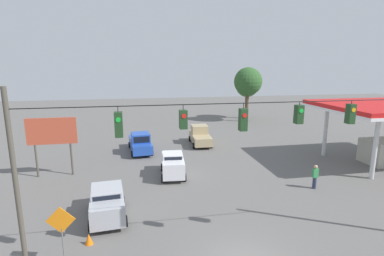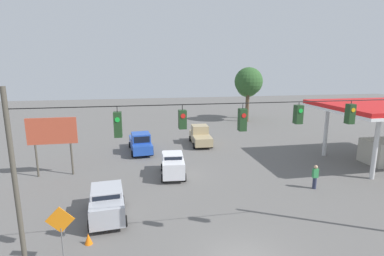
{
  "view_description": "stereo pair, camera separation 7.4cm",
  "coord_description": "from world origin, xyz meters",
  "px_view_note": "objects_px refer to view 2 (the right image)",
  "views": [
    {
      "loc": [
        4.64,
        11.36,
        9.01
      ],
      "look_at": [
        0.38,
        -10.94,
        4.16
      ],
      "focal_mm": 28.0,
      "sensor_mm": 36.0,
      "label": 1
    },
    {
      "loc": [
        4.56,
        11.37,
        9.01
      ],
      "look_at": [
        0.38,
        -10.94,
        4.16
      ],
      "focal_mm": 28.0,
      "sensor_mm": 36.0,
      "label": 2
    }
  ],
  "objects_px": {
    "sedan_silver_parked_shoulder": "(107,202)",
    "pickup_truck_blue_withflow_far": "(141,143)",
    "sedan_white_withflow_mid": "(173,164)",
    "tree_horizon_right": "(248,86)",
    "tree_horizon_left": "(249,82)",
    "roadside_billboard": "(52,135)",
    "pickup_truck_tan_oncoming_deep": "(200,136)",
    "traffic_cone_nearest": "(88,239)",
    "traffic_cone_third": "(97,203)",
    "overhead_signal_span": "(241,148)",
    "traffic_cone_second": "(92,219)",
    "pedestrian": "(315,177)",
    "work_zone_sign": "(60,224)"
  },
  "relations": [
    {
      "from": "pedestrian",
      "to": "tree_horizon_left",
      "type": "relative_size",
      "value": 0.21
    },
    {
      "from": "sedan_silver_parked_shoulder",
      "to": "traffic_cone_second",
      "type": "relative_size",
      "value": 7.58
    },
    {
      "from": "pickup_truck_tan_oncoming_deep",
      "to": "overhead_signal_span",
      "type": "bearing_deg",
      "value": 82.81
    },
    {
      "from": "tree_horizon_left",
      "to": "pickup_truck_tan_oncoming_deep",
      "type": "bearing_deg",
      "value": 49.73
    },
    {
      "from": "roadside_billboard",
      "to": "tree_horizon_left",
      "type": "distance_m",
      "value": 31.3
    },
    {
      "from": "sedan_silver_parked_shoulder",
      "to": "pickup_truck_blue_withflow_far",
      "type": "distance_m",
      "value": 13.7
    },
    {
      "from": "tree_horizon_right",
      "to": "tree_horizon_left",
      "type": "bearing_deg",
      "value": 71.19
    },
    {
      "from": "pickup_truck_tan_oncoming_deep",
      "to": "traffic_cone_third",
      "type": "height_order",
      "value": "pickup_truck_tan_oncoming_deep"
    },
    {
      "from": "tree_horizon_left",
      "to": "pedestrian",
      "type": "bearing_deg",
      "value": 79.79
    },
    {
      "from": "pickup_truck_blue_withflow_far",
      "to": "tree_horizon_left",
      "type": "height_order",
      "value": "tree_horizon_left"
    },
    {
      "from": "overhead_signal_span",
      "to": "traffic_cone_second",
      "type": "bearing_deg",
      "value": -29.82
    },
    {
      "from": "traffic_cone_second",
      "to": "work_zone_sign",
      "type": "height_order",
      "value": "work_zone_sign"
    },
    {
      "from": "overhead_signal_span",
      "to": "pickup_truck_blue_withflow_far",
      "type": "bearing_deg",
      "value": -77.0
    },
    {
      "from": "pickup_truck_tan_oncoming_deep",
      "to": "traffic_cone_third",
      "type": "xyz_separation_m",
      "value": [
        9.82,
        13.97,
        -0.69
      ]
    },
    {
      "from": "pickup_truck_tan_oncoming_deep",
      "to": "tree_horizon_left",
      "type": "distance_m",
      "value": 16.85
    },
    {
      "from": "work_zone_sign",
      "to": "sedan_silver_parked_shoulder",
      "type": "bearing_deg",
      "value": -111.41
    },
    {
      "from": "pickup_truck_blue_withflow_far",
      "to": "traffic_cone_second",
      "type": "xyz_separation_m",
      "value": [
        3.03,
        14.22,
        -0.69
      ]
    },
    {
      "from": "pedestrian",
      "to": "pickup_truck_blue_withflow_far",
      "type": "bearing_deg",
      "value": -43.96
    },
    {
      "from": "sedan_silver_parked_shoulder",
      "to": "traffic_cone_third",
      "type": "xyz_separation_m",
      "value": [
        0.79,
        -1.44,
        -0.67
      ]
    },
    {
      "from": "sedan_silver_parked_shoulder",
      "to": "traffic_cone_third",
      "type": "distance_m",
      "value": 1.78
    },
    {
      "from": "traffic_cone_third",
      "to": "tree_horizon_left",
      "type": "xyz_separation_m",
      "value": [
        -20.15,
        -26.15,
        6.04
      ]
    },
    {
      "from": "sedan_silver_parked_shoulder",
      "to": "traffic_cone_second",
      "type": "bearing_deg",
      "value": 41.02
    },
    {
      "from": "overhead_signal_span",
      "to": "sedan_silver_parked_shoulder",
      "type": "relative_size",
      "value": 4.34
    },
    {
      "from": "pedestrian",
      "to": "traffic_cone_third",
      "type": "bearing_deg",
      "value": 0.32
    },
    {
      "from": "sedan_white_withflow_mid",
      "to": "sedan_silver_parked_shoulder",
      "type": "bearing_deg",
      "value": 52.02
    },
    {
      "from": "sedan_silver_parked_shoulder",
      "to": "tree_horizon_right",
      "type": "distance_m",
      "value": 36.78
    },
    {
      "from": "sedan_silver_parked_shoulder",
      "to": "roadside_billboard",
      "type": "distance_m",
      "value": 9.59
    },
    {
      "from": "pickup_truck_blue_withflow_far",
      "to": "traffic_cone_nearest",
      "type": "bearing_deg",
      "value": 79.68
    },
    {
      "from": "traffic_cone_nearest",
      "to": "tree_horizon_left",
      "type": "distance_m",
      "value": 36.84
    },
    {
      "from": "pickup_truck_blue_withflow_far",
      "to": "roadside_billboard",
      "type": "bearing_deg",
      "value": 38.59
    },
    {
      "from": "pickup_truck_blue_withflow_far",
      "to": "traffic_cone_nearest",
      "type": "xyz_separation_m",
      "value": [
        2.95,
        16.21,
        -0.69
      ]
    },
    {
      "from": "pickup_truck_tan_oncoming_deep",
      "to": "work_zone_sign",
      "type": "xyz_separation_m",
      "value": [
        10.64,
        19.5,
        1.01
      ]
    },
    {
      "from": "pickup_truck_blue_withflow_far",
      "to": "tree_horizon_right",
      "type": "distance_m",
      "value": 25.09
    },
    {
      "from": "sedan_silver_parked_shoulder",
      "to": "work_zone_sign",
      "type": "height_order",
      "value": "work_zone_sign"
    },
    {
      "from": "overhead_signal_span",
      "to": "roadside_billboard",
      "type": "relative_size",
      "value": 3.93
    },
    {
      "from": "sedan_silver_parked_shoulder",
      "to": "sedan_white_withflow_mid",
      "type": "distance_m",
      "value": 7.64
    },
    {
      "from": "pickup_truck_tan_oncoming_deep",
      "to": "tree_horizon_right",
      "type": "xyz_separation_m",
      "value": [
        -11.26,
        -14.94,
        4.45
      ]
    },
    {
      "from": "sedan_white_withflow_mid",
      "to": "traffic_cone_second",
      "type": "xyz_separation_m",
      "value": [
        5.5,
        6.72,
        -0.72
      ]
    },
    {
      "from": "sedan_white_withflow_mid",
      "to": "tree_horizon_left",
      "type": "height_order",
      "value": "tree_horizon_left"
    },
    {
      "from": "sedan_silver_parked_shoulder",
      "to": "traffic_cone_third",
      "type": "relative_size",
      "value": 7.58
    },
    {
      "from": "roadside_billboard",
      "to": "pedestrian",
      "type": "distance_m",
      "value": 20.64
    },
    {
      "from": "tree_horizon_left",
      "to": "tree_horizon_right",
      "type": "bearing_deg",
      "value": -108.81
    },
    {
      "from": "sedan_white_withflow_mid",
      "to": "tree_horizon_right",
      "type": "height_order",
      "value": "tree_horizon_right"
    },
    {
      "from": "traffic_cone_third",
      "to": "work_zone_sign",
      "type": "relative_size",
      "value": 0.2
    },
    {
      "from": "pickup_truck_blue_withflow_far",
      "to": "sedan_white_withflow_mid",
      "type": "relative_size",
      "value": 1.39
    },
    {
      "from": "sedan_white_withflow_mid",
      "to": "tree_horizon_right",
      "type": "bearing_deg",
      "value": -122.65
    },
    {
      "from": "pedestrian",
      "to": "tree_horizon_left",
      "type": "distance_m",
      "value": 27.03
    },
    {
      "from": "pedestrian",
      "to": "traffic_cone_nearest",
      "type": "bearing_deg",
      "value": 15.35
    },
    {
      "from": "sedan_silver_parked_shoulder",
      "to": "tree_horizon_right",
      "type": "height_order",
      "value": "tree_horizon_right"
    },
    {
      "from": "pickup_truck_tan_oncoming_deep",
      "to": "pedestrian",
      "type": "relative_size",
      "value": 2.82
    }
  ]
}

